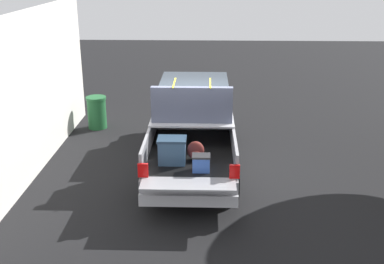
# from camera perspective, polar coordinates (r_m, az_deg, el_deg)

# --- Properties ---
(ground_plane) EXTENTS (40.00, 40.00, 0.00)m
(ground_plane) POSITION_cam_1_polar(r_m,az_deg,el_deg) (12.01, 0.09, -3.98)
(ground_plane) COLOR black
(pickup_truck) EXTENTS (6.05, 2.06, 2.23)m
(pickup_truck) POSITION_cam_1_polar(r_m,az_deg,el_deg) (12.01, 0.13, 0.90)
(pickup_truck) COLOR gray
(pickup_truck) RESTS_ON ground_plane
(building_facade) EXTENTS (8.58, 0.36, 3.74)m
(building_facade) POSITION_cam_1_polar(r_m,az_deg,el_deg) (11.92, -18.98, 4.28)
(building_facade) COLOR silver
(building_facade) RESTS_ON ground_plane
(trash_can) EXTENTS (0.60, 0.60, 0.98)m
(trash_can) POSITION_cam_1_polar(r_m,az_deg,el_deg) (14.81, -11.28, 2.32)
(trash_can) COLOR #1E592D
(trash_can) RESTS_ON ground_plane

